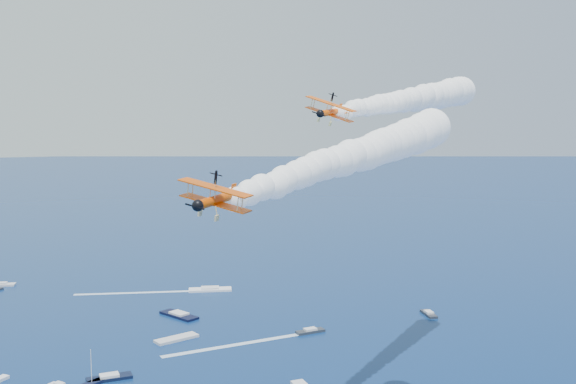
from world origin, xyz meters
name	(u,v)px	position (x,y,z in m)	size (l,w,h in m)	color
biplane_lead	(330,112)	(24.16, 41.01, 59.75)	(7.61, 8.53, 5.14)	#FC5505
biplane_trail	(217,200)	(-4.97, 5.08, 51.28)	(6.78, 7.60, 4.58)	#E24B04
smoke_trail_lead	(412,100)	(52.73, 62.08, 62.50)	(59.36, 45.63, 12.55)	white
smoke_trail_trail	(363,153)	(22.65, 27.38, 54.03)	(57.62, 47.88, 12.55)	white
spectator_boats	(108,357)	(-3.57, 108.21, 0.35)	(203.40, 167.65, 0.70)	#292E37
boat_wakes	(137,351)	(3.92, 110.89, 0.03)	(85.97, 113.08, 0.04)	white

